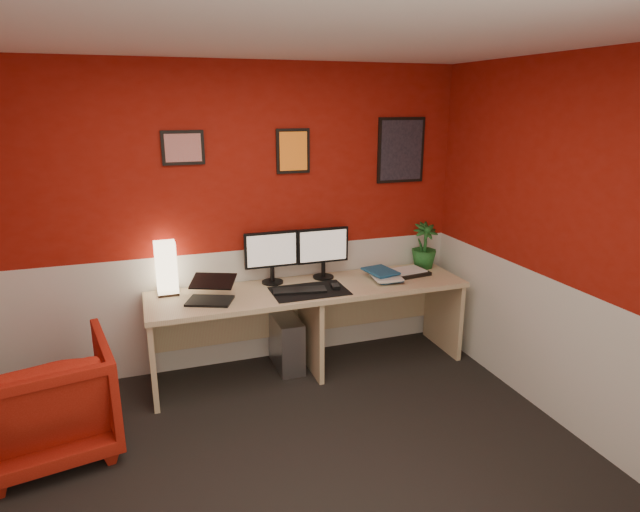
{
  "coord_description": "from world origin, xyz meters",
  "views": [
    {
      "loc": [
        -0.67,
        -2.49,
        2.18
      ],
      "look_at": [
        0.6,
        1.21,
        1.05
      ],
      "focal_mm": 29.87,
      "sensor_mm": 36.0,
      "label": 1
    }
  ],
  "objects_px": {
    "monitor_right": "(323,245)",
    "zen_tray": "(407,273)",
    "shoji_lamp": "(166,270)",
    "desk": "(310,329)",
    "laptop": "(209,288)",
    "monitor_left": "(272,249)",
    "armchair": "(46,400)",
    "pc_tower": "(286,342)",
    "potted_plant": "(424,246)"
  },
  "relations": [
    {
      "from": "monitor_left",
      "to": "pc_tower",
      "type": "relative_size",
      "value": 1.29
    },
    {
      "from": "shoji_lamp",
      "to": "pc_tower",
      "type": "bearing_deg",
      "value": -7.53
    },
    {
      "from": "zen_tray",
      "to": "potted_plant",
      "type": "xyz_separation_m",
      "value": [
        0.24,
        0.14,
        0.19
      ]
    },
    {
      "from": "laptop",
      "to": "pc_tower",
      "type": "relative_size",
      "value": 0.73
    },
    {
      "from": "desk",
      "to": "shoji_lamp",
      "type": "height_order",
      "value": "shoji_lamp"
    },
    {
      "from": "laptop",
      "to": "potted_plant",
      "type": "height_order",
      "value": "potted_plant"
    },
    {
      "from": "monitor_right",
      "to": "potted_plant",
      "type": "distance_m",
      "value": 0.97
    },
    {
      "from": "desk",
      "to": "zen_tray",
      "type": "distance_m",
      "value": 0.99
    },
    {
      "from": "shoji_lamp",
      "to": "monitor_right",
      "type": "relative_size",
      "value": 0.69
    },
    {
      "from": "desk",
      "to": "monitor_left",
      "type": "distance_m",
      "value": 0.74
    },
    {
      "from": "potted_plant",
      "to": "armchair",
      "type": "xyz_separation_m",
      "value": [
        -3.08,
        -0.7,
        -0.57
      ]
    },
    {
      "from": "laptop",
      "to": "armchair",
      "type": "height_order",
      "value": "laptop"
    },
    {
      "from": "desk",
      "to": "monitor_left",
      "type": "bearing_deg",
      "value": 141.3
    },
    {
      "from": "monitor_left",
      "to": "armchair",
      "type": "bearing_deg",
      "value": -156.49
    },
    {
      "from": "monitor_right",
      "to": "armchair",
      "type": "height_order",
      "value": "monitor_right"
    },
    {
      "from": "monitor_right",
      "to": "zen_tray",
      "type": "height_order",
      "value": "monitor_right"
    },
    {
      "from": "shoji_lamp",
      "to": "laptop",
      "type": "height_order",
      "value": "shoji_lamp"
    },
    {
      "from": "desk",
      "to": "armchair",
      "type": "height_order",
      "value": "armchair"
    },
    {
      "from": "laptop",
      "to": "monitor_left",
      "type": "relative_size",
      "value": 0.57
    },
    {
      "from": "shoji_lamp",
      "to": "monitor_left",
      "type": "bearing_deg",
      "value": -0.75
    },
    {
      "from": "desk",
      "to": "laptop",
      "type": "bearing_deg",
      "value": -175.24
    },
    {
      "from": "monitor_right",
      "to": "pc_tower",
      "type": "distance_m",
      "value": 0.88
    },
    {
      "from": "armchair",
      "to": "zen_tray",
      "type": "bearing_deg",
      "value": -179.18
    },
    {
      "from": "desk",
      "to": "monitor_left",
      "type": "height_order",
      "value": "monitor_left"
    },
    {
      "from": "shoji_lamp",
      "to": "laptop",
      "type": "relative_size",
      "value": 1.21
    },
    {
      "from": "shoji_lamp",
      "to": "zen_tray",
      "type": "relative_size",
      "value": 1.14
    },
    {
      "from": "pc_tower",
      "to": "laptop",
      "type": "bearing_deg",
      "value": -165.76
    },
    {
      "from": "shoji_lamp",
      "to": "zen_tray",
      "type": "distance_m",
      "value": 2.03
    },
    {
      "from": "pc_tower",
      "to": "armchair",
      "type": "distance_m",
      "value": 1.86
    },
    {
      "from": "desk",
      "to": "monitor_right",
      "type": "height_order",
      "value": "monitor_right"
    },
    {
      "from": "zen_tray",
      "to": "pc_tower",
      "type": "relative_size",
      "value": 0.78
    },
    {
      "from": "monitor_left",
      "to": "pc_tower",
      "type": "distance_m",
      "value": 0.81
    },
    {
      "from": "laptop",
      "to": "zen_tray",
      "type": "bearing_deg",
      "value": 27.13
    },
    {
      "from": "pc_tower",
      "to": "shoji_lamp",
      "type": "bearing_deg",
      "value": 171.92
    },
    {
      "from": "shoji_lamp",
      "to": "zen_tray",
      "type": "xyz_separation_m",
      "value": [
        2.01,
        -0.17,
        -0.18
      ]
    },
    {
      "from": "shoji_lamp",
      "to": "armchair",
      "type": "relative_size",
      "value": 0.49
    },
    {
      "from": "potted_plant",
      "to": "pc_tower",
      "type": "bearing_deg",
      "value": -176.16
    },
    {
      "from": "desk",
      "to": "zen_tray",
      "type": "height_order",
      "value": "zen_tray"
    },
    {
      "from": "monitor_left",
      "to": "armchair",
      "type": "xyz_separation_m",
      "value": [
        -1.67,
        -0.72,
        -0.65
      ]
    },
    {
      "from": "monitor_right",
      "to": "laptop",
      "type": "bearing_deg",
      "value": -165.0
    },
    {
      "from": "laptop",
      "to": "armchair",
      "type": "distance_m",
      "value": 1.28
    },
    {
      "from": "laptop",
      "to": "monitor_right",
      "type": "xyz_separation_m",
      "value": [
        1.0,
        0.27,
        0.18
      ]
    },
    {
      "from": "desk",
      "to": "monitor_right",
      "type": "distance_m",
      "value": 0.71
    },
    {
      "from": "shoji_lamp",
      "to": "potted_plant",
      "type": "bearing_deg",
      "value": -0.83
    },
    {
      "from": "zen_tray",
      "to": "potted_plant",
      "type": "distance_m",
      "value": 0.34
    },
    {
      "from": "shoji_lamp",
      "to": "zen_tray",
      "type": "height_order",
      "value": "shoji_lamp"
    },
    {
      "from": "laptop",
      "to": "monitor_right",
      "type": "relative_size",
      "value": 0.57
    },
    {
      "from": "zen_tray",
      "to": "laptop",
      "type": "bearing_deg",
      "value": -176.09
    },
    {
      "from": "laptop",
      "to": "monitor_right",
      "type": "distance_m",
      "value": 1.05
    },
    {
      "from": "laptop",
      "to": "monitor_right",
      "type": "height_order",
      "value": "monitor_right"
    }
  ]
}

